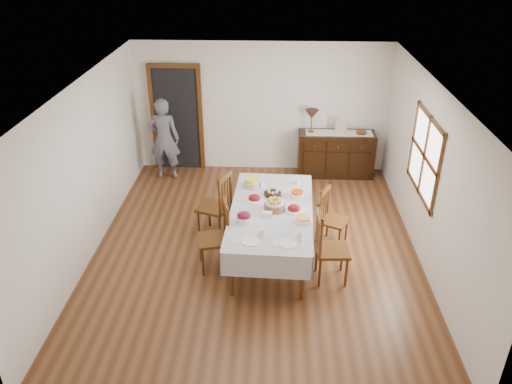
{
  "coord_description": "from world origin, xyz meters",
  "views": [
    {
      "loc": [
        0.26,
        -6.51,
        4.47
      ],
      "look_at": [
        0.0,
        0.1,
        0.95
      ],
      "focal_mm": 35.0,
      "sensor_mm": 36.0,
      "label": 1
    }
  ],
  "objects_px": {
    "table_lamp": "(312,115)",
    "chair_left_far": "(217,204)",
    "chair_left_near": "(217,235)",
    "sideboard": "(336,154)",
    "chair_right_near": "(329,246)",
    "chair_right_far": "(331,217)",
    "person": "(164,136)",
    "dining_table": "(271,214)"
  },
  "relations": [
    {
      "from": "chair_left_far",
      "to": "sideboard",
      "type": "distance_m",
      "value": 3.17
    },
    {
      "from": "sideboard",
      "to": "dining_table",
      "type": "bearing_deg",
      "value": -113.6
    },
    {
      "from": "chair_left_near",
      "to": "person",
      "type": "bearing_deg",
      "value": -168.93
    },
    {
      "from": "sideboard",
      "to": "person",
      "type": "xyz_separation_m",
      "value": [
        -3.39,
        -0.24,
        0.42
      ]
    },
    {
      "from": "table_lamp",
      "to": "dining_table",
      "type": "bearing_deg",
      "value": -104.25
    },
    {
      "from": "chair_right_near",
      "to": "person",
      "type": "distance_m",
      "value": 4.35
    },
    {
      "from": "chair_left_near",
      "to": "person",
      "type": "xyz_separation_m",
      "value": [
        -1.35,
        2.97,
        0.33
      ]
    },
    {
      "from": "chair_left_far",
      "to": "sideboard",
      "type": "xyz_separation_m",
      "value": [
        2.13,
        2.34,
        -0.11
      ]
    },
    {
      "from": "chair_right_far",
      "to": "sideboard",
      "type": "xyz_separation_m",
      "value": [
        0.32,
        2.52,
        -0.03
      ]
    },
    {
      "from": "table_lamp",
      "to": "sideboard",
      "type": "bearing_deg",
      "value": -2.88
    },
    {
      "from": "sideboard",
      "to": "chair_right_near",
      "type": "bearing_deg",
      "value": -97.51
    },
    {
      "from": "table_lamp",
      "to": "person",
      "type": "bearing_deg",
      "value": -174.75
    },
    {
      "from": "person",
      "to": "sideboard",
      "type": "bearing_deg",
      "value": -177.13
    },
    {
      "from": "dining_table",
      "to": "chair_right_near",
      "type": "height_order",
      "value": "chair_right_near"
    },
    {
      "from": "chair_right_near",
      "to": "chair_right_far",
      "type": "relative_size",
      "value": 1.15
    },
    {
      "from": "chair_right_far",
      "to": "chair_right_near",
      "type": "bearing_deg",
      "value": -161.42
    },
    {
      "from": "dining_table",
      "to": "person",
      "type": "distance_m",
      "value": 3.4
    },
    {
      "from": "sideboard",
      "to": "person",
      "type": "relative_size",
      "value": 0.86
    },
    {
      "from": "chair_left_near",
      "to": "sideboard",
      "type": "relative_size",
      "value": 0.71
    },
    {
      "from": "chair_right_far",
      "to": "sideboard",
      "type": "distance_m",
      "value": 2.54
    },
    {
      "from": "person",
      "to": "table_lamp",
      "type": "xyz_separation_m",
      "value": [
        2.87,
        0.26,
        0.38
      ]
    },
    {
      "from": "chair_left_near",
      "to": "sideboard",
      "type": "height_order",
      "value": "chair_left_near"
    },
    {
      "from": "chair_left_near",
      "to": "table_lamp",
      "type": "relative_size",
      "value": 2.33
    },
    {
      "from": "sideboard",
      "to": "table_lamp",
      "type": "xyz_separation_m",
      "value": [
        -0.52,
        0.03,
        0.8
      ]
    },
    {
      "from": "table_lamp",
      "to": "chair_left_far",
      "type": "bearing_deg",
      "value": -124.24
    },
    {
      "from": "dining_table",
      "to": "table_lamp",
      "type": "relative_size",
      "value": 5.23
    },
    {
      "from": "chair_right_near",
      "to": "dining_table",
      "type": "bearing_deg",
      "value": 52.22
    },
    {
      "from": "chair_right_far",
      "to": "table_lamp",
      "type": "height_order",
      "value": "table_lamp"
    },
    {
      "from": "chair_right_near",
      "to": "table_lamp",
      "type": "bearing_deg",
      "value": -1.86
    },
    {
      "from": "chair_right_far",
      "to": "table_lamp",
      "type": "xyz_separation_m",
      "value": [
        -0.2,
        2.54,
        0.77
      ]
    },
    {
      "from": "chair_left_near",
      "to": "chair_left_far",
      "type": "xyz_separation_m",
      "value": [
        -0.09,
        0.86,
        0.03
      ]
    },
    {
      "from": "chair_right_far",
      "to": "table_lamp",
      "type": "relative_size",
      "value": 2.07
    },
    {
      "from": "chair_right_near",
      "to": "table_lamp",
      "type": "height_order",
      "value": "table_lamp"
    },
    {
      "from": "chair_left_near",
      "to": "dining_table",
      "type": "bearing_deg",
      "value": 99.2
    },
    {
      "from": "dining_table",
      "to": "person",
      "type": "relative_size",
      "value": 1.38
    },
    {
      "from": "chair_left_far",
      "to": "chair_right_far",
      "type": "distance_m",
      "value": 1.82
    },
    {
      "from": "dining_table",
      "to": "chair_right_near",
      "type": "bearing_deg",
      "value": -32.34
    },
    {
      "from": "chair_right_near",
      "to": "table_lamp",
      "type": "xyz_separation_m",
      "value": [
        -0.07,
        3.46,
        0.7
      ]
    },
    {
      "from": "dining_table",
      "to": "chair_left_far",
      "type": "xyz_separation_m",
      "value": [
        -0.87,
        0.54,
        -0.15
      ]
    },
    {
      "from": "dining_table",
      "to": "chair_right_far",
      "type": "height_order",
      "value": "chair_right_far"
    },
    {
      "from": "dining_table",
      "to": "table_lamp",
      "type": "xyz_separation_m",
      "value": [
        0.74,
        2.9,
        0.54
      ]
    },
    {
      "from": "chair_right_near",
      "to": "table_lamp",
      "type": "relative_size",
      "value": 2.38
    }
  ]
}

